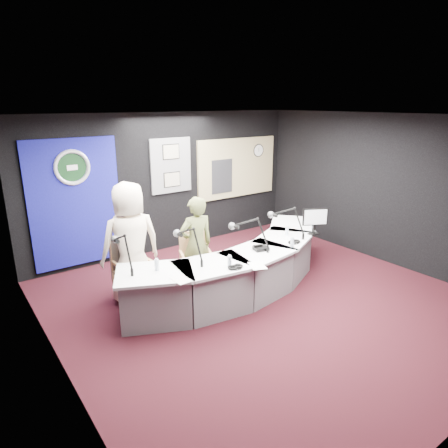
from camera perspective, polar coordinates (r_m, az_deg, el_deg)
ground at (r=6.40m, az=5.77°, el=-10.87°), size 6.00×6.00×0.00m
ceiling at (r=5.66m, az=6.64°, el=15.04°), size 6.00×6.00×0.02m
wall_back at (r=8.28m, az=-7.90°, el=5.86°), size 6.00×0.02×2.80m
wall_left at (r=4.54m, az=-23.36°, el=-4.91°), size 0.02×6.00×2.80m
wall_right at (r=8.15m, az=22.12°, el=4.58°), size 0.02×6.00×2.80m
broadcast_desk at (r=6.59m, az=2.35°, el=-6.33°), size 4.50×1.90×0.75m
backdrop_panel at (r=7.60m, az=-20.44°, el=2.76°), size 1.60×0.05×2.30m
agency_seal at (r=7.44m, az=-20.87°, el=7.55°), size 0.63×0.07×0.63m
seal_center at (r=7.44m, az=-20.88°, el=7.55°), size 0.48×0.01×0.48m
pinboard at (r=8.22m, az=-7.59°, el=8.26°), size 0.90×0.04×1.10m
framed_photo_upper at (r=8.15m, az=-7.56°, el=10.18°), size 0.34×0.02×0.27m
framed_photo_lower at (r=8.24m, az=-7.41°, el=6.32°), size 0.34×0.02×0.27m
booth_window_frame at (r=9.17m, az=1.90°, el=8.05°), size 2.12×0.06×1.32m
booth_glow at (r=9.16m, az=1.94°, el=8.04°), size 2.00×0.02×1.20m
equipment_rack at (r=8.91m, az=-0.29°, el=6.81°), size 0.55×0.02×0.75m
wall_clock at (r=9.48m, az=4.95°, el=10.43°), size 0.28×0.01×0.28m
armchair_left at (r=6.40m, az=-12.88°, el=-6.73°), size 0.56×0.56×0.91m
armchair_right at (r=6.53m, az=-3.93°, el=-5.62°), size 0.69×0.69×0.95m
draped_jacket at (r=6.55m, az=-13.84°, el=-4.67°), size 0.51×0.14×0.70m
person_man at (r=6.22m, az=-13.18°, el=-2.64°), size 0.96×0.67×1.88m
person_woman at (r=6.42m, az=-3.99°, el=-2.99°), size 0.61×0.43×1.59m
computer_monitor at (r=7.12m, az=12.80°, el=1.01°), size 0.41×0.24×0.31m
desk_phone at (r=6.33m, az=5.29°, el=-3.50°), size 0.26×0.22×0.06m
headphones_near at (r=6.71m, az=9.99°, el=-2.53°), size 0.19×0.19×0.03m
headphones_far at (r=5.64m, az=1.64°, el=-6.14°), size 0.20×0.20×0.03m
paper_stack at (r=5.33m, az=-6.17°, el=-7.88°), size 0.21×0.29×0.00m
notepad at (r=5.74m, az=4.78°, el=-5.95°), size 0.30×0.35×0.00m
boom_mic_a at (r=5.70m, az=-14.29°, el=-3.37°), size 0.16×0.74×0.60m
boom_mic_b at (r=5.82m, az=-5.05°, el=-2.46°), size 0.16×0.74×0.60m
boom_mic_c at (r=6.25m, az=3.70°, el=-1.04°), size 0.40×0.67×0.60m
boom_mic_d at (r=6.94m, az=8.99°, el=0.63°), size 0.34×0.70×0.60m
water_bottles at (r=6.24m, az=4.35°, el=-3.12°), size 3.20×0.59×0.18m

